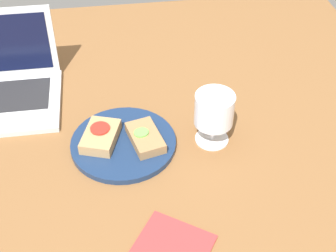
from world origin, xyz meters
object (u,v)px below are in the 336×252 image
(sandwich_with_tomato, at_px, (101,136))
(wine_glass, at_px, (214,112))
(sandwich_with_cucumber, at_px, (145,137))
(plate, at_px, (124,143))
(napkin, at_px, (171,249))

(sandwich_with_tomato, distance_m, wine_glass, 0.26)
(sandwich_with_cucumber, bearing_deg, plate, 170.41)
(plate, xyz_separation_m, sandwich_with_tomato, (-0.05, 0.01, 0.02))
(plate, xyz_separation_m, napkin, (0.07, -0.28, -0.00))
(plate, relative_size, sandwich_with_cucumber, 2.02)
(wine_glass, xyz_separation_m, napkin, (-0.13, -0.27, -0.08))
(plate, distance_m, sandwich_with_tomato, 0.05)
(plate, relative_size, sandwich_with_tomato, 1.98)
(sandwich_with_cucumber, xyz_separation_m, wine_glass, (0.15, -0.00, 0.06))
(sandwich_with_tomato, relative_size, sandwich_with_cucumber, 1.02)
(sandwich_with_tomato, relative_size, napkin, 0.90)
(plate, bearing_deg, sandwich_with_tomato, 169.78)
(sandwich_with_tomato, distance_m, sandwich_with_cucumber, 0.10)
(plate, distance_m, napkin, 0.29)
(wine_glass, relative_size, napkin, 0.95)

